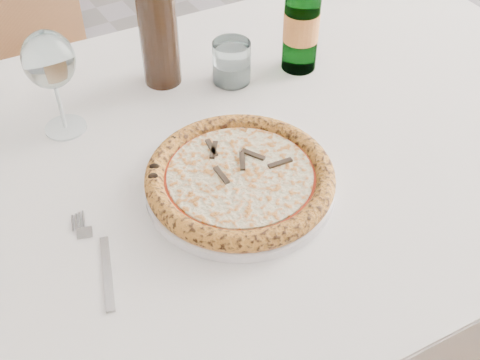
{
  "coord_description": "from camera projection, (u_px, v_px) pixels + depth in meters",
  "views": [
    {
      "loc": [
        -0.54,
        -0.67,
        1.41
      ],
      "look_at": [
        -0.19,
        -0.11,
        0.78
      ],
      "focal_mm": 45.0,
      "sensor_mm": 36.0,
      "label": 1
    }
  ],
  "objects": [
    {
      "name": "beer_bottle",
      "position": [
        302.0,
        18.0,
        1.11
      ],
      "size": [
        0.07,
        0.07,
        0.26
      ],
      "color": "#25632C",
      "rests_on": "dining_table"
    },
    {
      "name": "plate",
      "position": [
        240.0,
        185.0,
        0.93
      ],
      "size": [
        0.29,
        0.29,
        0.02
      ],
      "color": "white",
      "rests_on": "dining_table"
    },
    {
      "name": "floor",
      "position": [
        279.0,
        345.0,
        1.6
      ],
      "size": [
        5.0,
        6.0,
        0.02
      ],
      "primitive_type": "cube",
      "color": "gray",
      "rests_on": "ground"
    },
    {
      "name": "wine_glass",
      "position": [
        49.0,
        62.0,
        0.95
      ],
      "size": [
        0.08,
        0.08,
        0.19
      ],
      "color": "silver",
      "rests_on": "dining_table"
    },
    {
      "name": "dining_table",
      "position": [
        210.0,
        189.0,
        1.05
      ],
      "size": [
        1.58,
        1.0,
        0.76
      ],
      "color": "brown",
      "rests_on": "floor"
    },
    {
      "name": "wine_bottle",
      "position": [
        158.0,
        23.0,
        1.07
      ],
      "size": [
        0.07,
        0.07,
        0.29
      ],
      "color": "black",
      "rests_on": "dining_table"
    },
    {
      "name": "pizza",
      "position": [
        240.0,
        177.0,
        0.92
      ],
      "size": [
        0.29,
        0.29,
        0.03
      ],
      "color": "#E8A651",
      "rests_on": "plate"
    },
    {
      "name": "chair_far",
      "position": [
        46.0,
        64.0,
        1.6
      ],
      "size": [
        0.57,
        0.57,
        0.93
      ],
      "color": "brown",
      "rests_on": "floor"
    },
    {
      "name": "fork",
      "position": [
        99.0,
        259.0,
        0.83
      ],
      "size": [
        0.05,
        0.18,
        0.0
      ],
      "color": "gray",
      "rests_on": "dining_table"
    },
    {
      "name": "tumbler",
      "position": [
        232.0,
        65.0,
        1.13
      ],
      "size": [
        0.07,
        0.07,
        0.08
      ],
      "color": "silver",
      "rests_on": "dining_table"
    }
  ]
}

